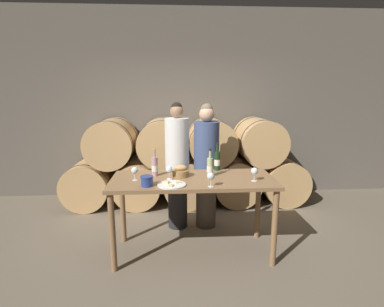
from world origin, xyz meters
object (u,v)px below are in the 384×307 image
object	(u,v)px
wine_bottle_white	(210,167)
wine_glass_center	(211,177)
tasting_table	(193,188)
wine_bottle_red	(217,161)
wine_bottle_rose	(155,166)
person_left	(177,165)
blue_crock	(147,181)
bread_basket	(181,172)
person_right	(206,166)
wine_glass_left	(169,170)
wine_glass_far_left	(135,171)
cheese_plate	(172,184)
wine_glass_right	(254,171)

from	to	relation	value
wine_bottle_white	wine_glass_center	size ratio (longest dim) A/B	2.14
tasting_table	wine_bottle_white	bearing A→B (deg)	18.88
wine_bottle_red	wine_bottle_rose	size ratio (longest dim) A/B	1.05
person_left	wine_bottle_rose	distance (m)	0.64
tasting_table	blue_crock	size ratio (longest dim) A/B	13.82
wine_bottle_red	bread_basket	xyz separation A→B (m)	(-0.45, -0.25, -0.07)
bread_basket	wine_bottle_white	bearing A→B (deg)	-3.52
tasting_table	person_right	distance (m)	0.74
wine_bottle_white	wine_glass_left	bearing A→B (deg)	-170.16
wine_bottle_rose	wine_glass_far_left	size ratio (longest dim) A/B	2.16
tasting_table	wine_bottle_white	xyz separation A→B (m)	(0.20, 0.07, 0.22)
tasting_table	wine_bottle_rose	world-z (taller)	wine_bottle_rose
bread_basket	wine_glass_far_left	bearing A→B (deg)	-166.16
wine_glass_center	tasting_table	bearing A→B (deg)	118.26
tasting_table	wine_bottle_red	bearing A→B (deg)	46.40
bread_basket	cheese_plate	xyz separation A→B (m)	(-0.10, -0.32, -0.04)
person_right	wine_bottle_white	world-z (taller)	person_right
person_right	cheese_plate	bearing A→B (deg)	-116.29
wine_glass_far_left	cheese_plate	bearing A→B (deg)	-26.13
tasting_table	wine_glass_center	xyz separation A→B (m)	(0.16, -0.30, 0.22)
cheese_plate	wine_bottle_white	bearing A→B (deg)	34.75
blue_crock	wine_glass_left	size ratio (longest dim) A/B	0.87
wine_bottle_red	wine_glass_left	size ratio (longest dim) A/B	2.26
wine_bottle_red	wine_glass_far_left	size ratio (longest dim) A/B	2.26
wine_glass_far_left	wine_glass_left	world-z (taller)	same
wine_bottle_white	person_left	bearing A→B (deg)	119.86
person_right	tasting_table	bearing A→B (deg)	-107.95
tasting_table	wine_glass_center	world-z (taller)	wine_glass_center
bread_basket	blue_crock	bearing A→B (deg)	-136.75
person_left	person_right	xyz separation A→B (m)	(0.39, 0.00, -0.01)
wine_bottle_red	bread_basket	distance (m)	0.52
person_right	wine_bottle_red	bearing A→B (deg)	-75.75
blue_crock	wine_glass_left	distance (m)	0.32
cheese_plate	wine_glass_right	size ratio (longest dim) A/B	1.96
person_left	wine_glass_far_left	world-z (taller)	person_left
person_right	wine_glass_center	bearing A→B (deg)	-93.61
wine_bottle_white	bread_basket	size ratio (longest dim) A/B	1.70
wine_glass_right	cheese_plate	bearing A→B (deg)	-174.02
wine_bottle_red	wine_glass_center	distance (m)	0.65
wine_bottle_white	wine_glass_right	size ratio (longest dim) A/B	2.14
bread_basket	wine_glass_left	xyz separation A→B (m)	(-0.13, -0.10, 0.06)
wine_bottle_red	wine_glass_center	xyz separation A→B (m)	(-0.16, -0.64, -0.01)
person_left	wine_glass_center	bearing A→B (deg)	-71.92
person_right	wine_bottle_red	world-z (taller)	person_right
wine_bottle_white	wine_glass_far_left	xyz separation A→B (m)	(-0.83, -0.10, -0.00)
wine_bottle_rose	wine_glass_far_left	distance (m)	0.26
wine_bottle_rose	wine_glass_center	size ratio (longest dim) A/B	2.16
person_right	cheese_plate	size ratio (longest dim) A/B	5.75
wine_glass_center	wine_glass_far_left	bearing A→B (deg)	161.39
cheese_plate	wine_glass_far_left	distance (m)	0.45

